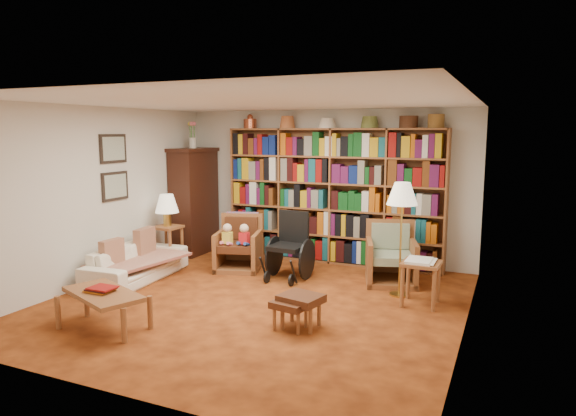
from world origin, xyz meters
The scene contains 23 objects.
floor centered at (0.00, 0.00, 0.00)m, with size 5.00×5.00×0.00m, color #A44C19.
ceiling centered at (0.00, 0.00, 2.50)m, with size 5.00×5.00×0.00m, color white.
wall_back centered at (0.00, 2.50, 1.25)m, with size 5.00×5.00×0.00m, color silver.
wall_front centered at (0.00, -2.50, 1.25)m, with size 5.00×5.00×0.00m, color silver.
wall_left centered at (-2.50, 0.00, 1.25)m, with size 5.00×5.00×0.00m, color silver.
wall_right centered at (2.50, 0.00, 1.25)m, with size 5.00×5.00×0.00m, color silver.
bookshelf centered at (0.20, 2.33, 1.17)m, with size 3.60×0.30×2.42m.
curio_cabinet centered at (-2.25, 2.00, 0.95)m, with size 0.50×0.95×2.40m.
framed_pictures centered at (-2.48, 0.30, 1.62)m, with size 0.03×0.52×0.97m.
sofa centered at (-2.05, 0.20, 0.25)m, with size 0.68×1.74×0.51m, color white.
sofa_throw centered at (-2.00, 0.20, 0.30)m, with size 0.75×1.41×0.04m, color beige.
cushion_left centered at (-2.18, 0.55, 0.45)m, with size 0.13×0.42×0.42m, color maroon.
cushion_right centered at (-2.18, -0.15, 0.45)m, with size 0.12×0.38×0.38m, color maroon.
side_table_lamp centered at (-2.15, 1.08, 0.46)m, with size 0.41×0.41×0.64m.
table_lamp centered at (-2.15, 1.08, 0.99)m, with size 0.38×0.38×0.51m.
armchair_leather centered at (-0.97, 1.38, 0.35)m, with size 0.87×0.88×0.86m.
armchair_sage centered at (1.38, 1.62, 0.33)m, with size 0.91×0.92×0.87m.
wheelchair centered at (-0.06, 1.22, 0.45)m, with size 0.56×0.79×0.98m.
floor_lamp centered at (1.60, 1.02, 1.30)m, with size 0.40×0.40×1.50m.
side_table_papers centered at (1.91, 0.76, 0.45)m, with size 0.47×0.47×0.58m.
footstool_a centered at (0.75, -0.62, 0.26)m, with size 0.42×0.38×0.32m.
footstool_b centered at (0.84, -0.53, 0.30)m, with size 0.51×0.46×0.37m.
coffee_table centered at (-1.12, -1.44, 0.37)m, with size 1.12×0.85×0.48m.
Camera 1 is at (2.90, -5.55, 2.15)m, focal length 32.00 mm.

